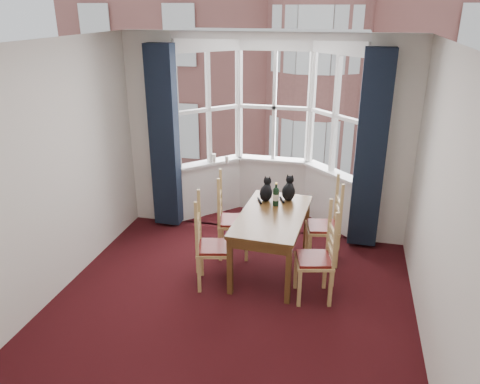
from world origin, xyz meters
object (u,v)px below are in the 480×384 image
(chair_right_far, at_px, (330,228))
(cat_right, at_px, (289,190))
(candle_short, at_px, (227,159))
(chair_left_near, at_px, (206,248))
(wine_bottle, at_px, (276,196))
(candle_tall, at_px, (214,158))
(dining_table, at_px, (272,221))
(chair_right_near, at_px, (322,261))
(cat_left, at_px, (266,192))
(chair_left_far, at_px, (227,222))

(chair_right_far, bearing_deg, cat_right, 165.91)
(chair_right_far, bearing_deg, candle_short, 146.04)
(chair_left_near, bearing_deg, chair_right_far, 32.78)
(wine_bottle, bearing_deg, candle_tall, 134.57)
(dining_table, xyz_separation_m, chair_right_far, (0.68, 0.37, -0.19))
(chair_right_near, distance_m, candle_tall, 2.69)
(cat_left, height_order, candle_short, cat_left)
(chair_right_far, xyz_separation_m, cat_right, (-0.56, 0.14, 0.41))
(candle_short, bearing_deg, chair_right_near, -50.63)
(cat_left, bearing_deg, chair_left_far, -160.55)
(dining_table, height_order, cat_right, cat_right)
(wine_bottle, xyz_separation_m, candle_short, (-0.96, 1.20, 0.03))
(cat_right, bearing_deg, cat_left, -160.79)
(chair_right_far, height_order, cat_left, cat_left)
(chair_left_far, bearing_deg, wine_bottle, 3.13)
(chair_right_far, bearing_deg, chair_left_near, -147.22)
(chair_right_near, relative_size, candle_short, 9.14)
(chair_left_far, bearing_deg, cat_left, 19.45)
(chair_left_far, xyz_separation_m, cat_right, (0.76, 0.27, 0.41))
(chair_left_near, xyz_separation_m, candle_short, (-0.28, 1.99, 0.45))
(chair_right_near, height_order, wine_bottle, wine_bottle)
(chair_right_near, relative_size, candle_tall, 6.99)
(cat_right, bearing_deg, chair_left_far, -160.64)
(chair_right_far, bearing_deg, wine_bottle, -172.41)
(cat_right, relative_size, candle_short, 3.28)
(dining_table, xyz_separation_m, chair_left_far, (-0.64, 0.24, -0.19))
(dining_table, relative_size, cat_right, 4.46)
(chair_left_far, distance_m, cat_left, 0.65)
(candle_short, bearing_deg, dining_table, -56.95)
(chair_right_far, distance_m, wine_bottle, 0.81)
(dining_table, distance_m, candle_short, 1.78)
(cat_left, bearing_deg, chair_right_near, -48.17)
(chair_right_near, xyz_separation_m, cat_right, (-0.53, 0.99, 0.41))
(chair_right_near, distance_m, wine_bottle, 1.09)
(wine_bottle, bearing_deg, chair_right_far, 7.59)
(chair_right_near, bearing_deg, candle_short, 129.37)
(dining_table, distance_m, chair_left_far, 0.71)
(chair_left_near, relative_size, cat_left, 2.88)
(chair_left_near, bearing_deg, dining_table, 36.77)
(cat_right, bearing_deg, chair_right_near, -62.17)
(chair_right_near, distance_m, cat_right, 1.20)
(chair_left_far, height_order, candle_short, candle_short)
(chair_left_near, xyz_separation_m, candle_tall, (-0.47, 1.96, 0.46))
(cat_right, xyz_separation_m, candle_short, (-1.09, 0.97, 0.04))
(chair_right_far, xyz_separation_m, candle_short, (-1.65, 1.11, 0.45))
(chair_left_near, bearing_deg, cat_left, 60.21)
(cat_right, relative_size, wine_bottle, 1.09)
(chair_right_near, bearing_deg, cat_left, 131.83)
(chair_left_near, height_order, chair_right_near, same)
(cat_left, distance_m, wine_bottle, 0.20)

